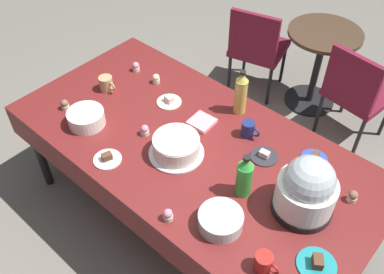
{
  "coord_description": "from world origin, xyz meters",
  "views": [
    {
      "loc": [
        1.15,
        -1.29,
        2.51
      ],
      "look_at": [
        0.0,
        0.0,
        0.8
      ],
      "focal_mm": 39.9,
      "sensor_mm": 36.0,
      "label": 1
    }
  ],
  "objects_px": {
    "frosted_layer_cake": "(176,147)",
    "cupcake_cocoa": "(156,79)",
    "glass_salad_bowl": "(221,220)",
    "cupcake_vanilla": "(136,67)",
    "ceramic_snack_bowl": "(86,118)",
    "dessert_plate_teal": "(317,264)",
    "cupcake_lemon": "(65,105)",
    "cupcake_mint": "(353,196)",
    "coffee_mug_navy": "(248,129)",
    "soda_bottle_lime_soda": "(244,177)",
    "coffee_mug_tan": "(106,84)",
    "cupcake_berry": "(145,130)",
    "cupcake_rose": "(168,215)",
    "maroon_chair_right": "(356,90)",
    "potluck_table": "(192,150)",
    "dessert_plate_cream": "(169,101)",
    "coffee_mug_red": "(264,262)",
    "round_cafe_table": "(320,55)",
    "dessert_plate_white": "(107,159)",
    "maroon_chair_left": "(257,46)",
    "soda_bottle_ginger_ale": "(241,93)",
    "dessert_plate_cobalt": "(314,158)"
  },
  "relations": [
    {
      "from": "frosted_layer_cake",
      "to": "cupcake_cocoa",
      "type": "distance_m",
      "value": 0.67
    },
    {
      "from": "glass_salad_bowl",
      "to": "cupcake_vanilla",
      "type": "xyz_separation_m",
      "value": [
        -1.23,
        0.6,
        -0.01
      ]
    },
    {
      "from": "ceramic_snack_bowl",
      "to": "cupcake_vanilla",
      "type": "relative_size",
      "value": 3.28
    },
    {
      "from": "dessert_plate_teal",
      "to": "cupcake_lemon",
      "type": "height_order",
      "value": "cupcake_lemon"
    },
    {
      "from": "ceramic_snack_bowl",
      "to": "cupcake_vanilla",
      "type": "bearing_deg",
      "value": 107.37
    },
    {
      "from": "cupcake_mint",
      "to": "coffee_mug_navy",
      "type": "xyz_separation_m",
      "value": [
        -0.68,
        0.03,
        0.02
      ]
    },
    {
      "from": "soda_bottle_lime_soda",
      "to": "coffee_mug_tan",
      "type": "bearing_deg",
      "value": 175.71
    },
    {
      "from": "cupcake_berry",
      "to": "cupcake_rose",
      "type": "distance_m",
      "value": 0.62
    },
    {
      "from": "cupcake_mint",
      "to": "maroon_chair_right",
      "type": "relative_size",
      "value": 0.08
    },
    {
      "from": "potluck_table",
      "to": "dessert_plate_cream",
      "type": "xyz_separation_m",
      "value": [
        -0.35,
        0.18,
        0.07
      ]
    },
    {
      "from": "glass_salad_bowl",
      "to": "maroon_chair_right",
      "type": "bearing_deg",
      "value": 92.71
    },
    {
      "from": "ceramic_snack_bowl",
      "to": "cupcake_berry",
      "type": "xyz_separation_m",
      "value": [
        0.33,
        0.17,
        -0.01
      ]
    },
    {
      "from": "cupcake_berry",
      "to": "coffee_mug_red",
      "type": "xyz_separation_m",
      "value": [
        1.01,
        -0.25,
        0.02
      ]
    },
    {
      "from": "dessert_plate_cream",
      "to": "round_cafe_table",
      "type": "distance_m",
      "value": 1.54
    },
    {
      "from": "ceramic_snack_bowl",
      "to": "soda_bottle_lime_soda",
      "type": "distance_m",
      "value": 1.04
    },
    {
      "from": "cupcake_cocoa",
      "to": "cupcake_mint",
      "type": "relative_size",
      "value": 1.0
    },
    {
      "from": "cupcake_lemon",
      "to": "cupcake_vanilla",
      "type": "height_order",
      "value": "same"
    },
    {
      "from": "dessert_plate_teal",
      "to": "cupcake_mint",
      "type": "relative_size",
      "value": 2.7
    },
    {
      "from": "potluck_table",
      "to": "round_cafe_table",
      "type": "height_order",
      "value": "potluck_table"
    },
    {
      "from": "potluck_table",
      "to": "dessert_plate_white",
      "type": "distance_m",
      "value": 0.49
    },
    {
      "from": "cupcake_berry",
      "to": "coffee_mug_navy",
      "type": "relative_size",
      "value": 0.56
    },
    {
      "from": "potluck_table",
      "to": "round_cafe_table",
      "type": "xyz_separation_m",
      "value": [
        -0.05,
        1.66,
        -0.19
      ]
    },
    {
      "from": "cupcake_lemon",
      "to": "cupcake_mint",
      "type": "height_order",
      "value": "same"
    },
    {
      "from": "cupcake_cocoa",
      "to": "maroon_chair_left",
      "type": "bearing_deg",
      "value": 88.62
    },
    {
      "from": "soda_bottle_ginger_ale",
      "to": "dessert_plate_teal",
      "type": "bearing_deg",
      "value": -34.22
    },
    {
      "from": "dessert_plate_cobalt",
      "to": "maroon_chair_left",
      "type": "distance_m",
      "value": 1.59
    },
    {
      "from": "glass_salad_bowl",
      "to": "dessert_plate_teal",
      "type": "bearing_deg",
      "value": 14.97
    },
    {
      "from": "potluck_table",
      "to": "maroon_chair_left",
      "type": "distance_m",
      "value": 1.55
    },
    {
      "from": "dessert_plate_cream",
      "to": "potluck_table",
      "type": "bearing_deg",
      "value": -26.53
    },
    {
      "from": "cupcake_lemon",
      "to": "potluck_table",
      "type": "bearing_deg",
      "value": 20.65
    },
    {
      "from": "frosted_layer_cake",
      "to": "coffee_mug_navy",
      "type": "distance_m",
      "value": 0.44
    },
    {
      "from": "cupcake_berry",
      "to": "coffee_mug_tan",
      "type": "height_order",
      "value": "coffee_mug_tan"
    },
    {
      "from": "dessert_plate_teal",
      "to": "frosted_layer_cake",
      "type": "bearing_deg",
      "value": 174.95
    },
    {
      "from": "potluck_table",
      "to": "coffee_mug_navy",
      "type": "relative_size",
      "value": 18.18
    },
    {
      "from": "glass_salad_bowl",
      "to": "dessert_plate_cream",
      "type": "height_order",
      "value": "glass_salad_bowl"
    },
    {
      "from": "cupcake_berry",
      "to": "cupcake_cocoa",
      "type": "xyz_separation_m",
      "value": [
        -0.3,
        0.4,
        0.0
      ]
    },
    {
      "from": "glass_salad_bowl",
      "to": "soda_bottle_lime_soda",
      "type": "xyz_separation_m",
      "value": [
        -0.04,
        0.23,
        0.08
      ]
    },
    {
      "from": "coffee_mug_tan",
      "to": "cupcake_mint",
      "type": "bearing_deg",
      "value": 8.31
    },
    {
      "from": "dessert_plate_cobalt",
      "to": "coffee_mug_tan",
      "type": "xyz_separation_m",
      "value": [
        -1.34,
        -0.36,
        0.04
      ]
    },
    {
      "from": "coffee_mug_navy",
      "to": "cupcake_cocoa",
      "type": "bearing_deg",
      "value": -179.91
    },
    {
      "from": "cupcake_lemon",
      "to": "glass_salad_bowl",
      "type": "bearing_deg",
      "value": -1.16
    },
    {
      "from": "maroon_chair_right",
      "to": "soda_bottle_lime_soda",
      "type": "bearing_deg",
      "value": -88.44
    },
    {
      "from": "glass_salad_bowl",
      "to": "soda_bottle_lime_soda",
      "type": "relative_size",
      "value": 0.82
    },
    {
      "from": "coffee_mug_red",
      "to": "glass_salad_bowl",
      "type": "bearing_deg",
      "value": 170.29
    },
    {
      "from": "glass_salad_bowl",
      "to": "cupcake_cocoa",
      "type": "relative_size",
      "value": 3.26
    },
    {
      "from": "cupcake_berry",
      "to": "soda_bottle_lime_soda",
      "type": "relative_size",
      "value": 0.25
    },
    {
      "from": "frosted_layer_cake",
      "to": "maroon_chair_left",
      "type": "bearing_deg",
      "value": 108.47
    },
    {
      "from": "maroon_chair_right",
      "to": "dessert_plate_teal",
      "type": "bearing_deg",
      "value": -71.76
    },
    {
      "from": "dessert_plate_teal",
      "to": "cupcake_mint",
      "type": "height_order",
      "value": "cupcake_mint"
    },
    {
      "from": "maroon_chair_right",
      "to": "round_cafe_table",
      "type": "relative_size",
      "value": 1.18
    }
  ]
}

